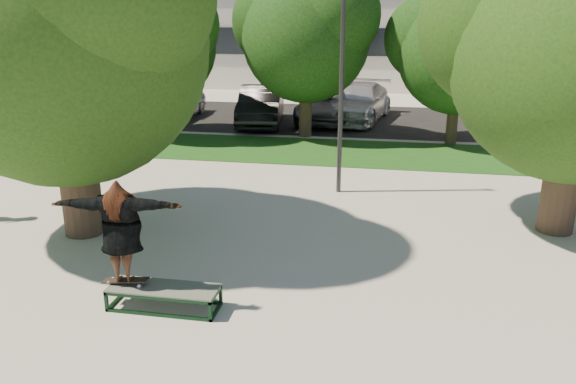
% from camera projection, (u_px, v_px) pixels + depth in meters
% --- Properties ---
extents(ground, '(120.00, 120.00, 0.00)m').
position_uv_depth(ground, '(260.00, 267.00, 10.71)').
color(ground, '#AEA8A0').
rests_on(ground, ground).
extents(grass_strip, '(30.00, 4.00, 0.02)m').
position_uv_depth(grass_strip, '(351.00, 153.00, 19.43)').
color(grass_strip, '#154614').
rests_on(grass_strip, ground).
extents(asphalt_strip, '(40.00, 8.00, 0.01)m').
position_uv_depth(asphalt_strip, '(340.00, 119.00, 25.70)').
color(asphalt_strip, black).
rests_on(asphalt_strip, ground).
extents(tree_left, '(6.96, 5.95, 7.12)m').
position_uv_depth(tree_left, '(59.00, 23.00, 11.14)').
color(tree_left, '#38281E').
rests_on(tree_left, ground).
extents(bg_tree_left, '(5.28, 4.51, 5.77)m').
position_uv_depth(bg_tree_left, '(156.00, 38.00, 21.09)').
color(bg_tree_left, '#38281E').
rests_on(bg_tree_left, ground).
extents(bg_tree_mid, '(5.76, 4.92, 6.24)m').
position_uv_depth(bg_tree_mid, '(304.00, 30.00, 20.99)').
color(bg_tree_mid, '#38281E').
rests_on(bg_tree_mid, ground).
extents(bg_tree_right, '(5.04, 4.31, 5.43)m').
position_uv_depth(bg_tree_right, '(457.00, 47.00, 19.72)').
color(bg_tree_right, '#38281E').
rests_on(bg_tree_right, ground).
extents(lamppost, '(0.25, 0.15, 6.11)m').
position_uv_depth(lamppost, '(342.00, 74.00, 14.26)').
color(lamppost, '#2D2D30').
rests_on(lamppost, ground).
extents(grind_box, '(1.80, 0.60, 0.38)m').
position_uv_depth(grind_box, '(164.00, 297.00, 9.15)').
color(grind_box, black).
rests_on(grind_box, ground).
extents(skater_rig, '(2.14, 0.76, 1.78)m').
position_uv_depth(skater_rig, '(121.00, 231.00, 8.92)').
color(skater_rig, white).
rests_on(skater_rig, grind_box).
extents(car_silver_a, '(1.71, 4.15, 1.41)m').
position_uv_depth(car_silver_a, '(178.00, 102.00, 25.83)').
color(car_silver_a, '#A7A7AB').
rests_on(car_silver_a, asphalt_strip).
extents(car_dark, '(2.45, 5.20, 1.65)m').
position_uv_depth(car_dark, '(261.00, 106.00, 24.14)').
color(car_dark, black).
rests_on(car_dark, asphalt_strip).
extents(car_grey, '(2.91, 5.35, 1.42)m').
position_uv_depth(car_grey, '(330.00, 106.00, 24.85)').
color(car_grey, slate).
rests_on(car_grey, asphalt_strip).
extents(car_silver_b, '(3.22, 5.95, 1.64)m').
position_uv_depth(car_silver_b, '(357.00, 102.00, 25.10)').
color(car_silver_b, silver).
rests_on(car_silver_b, asphalt_strip).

